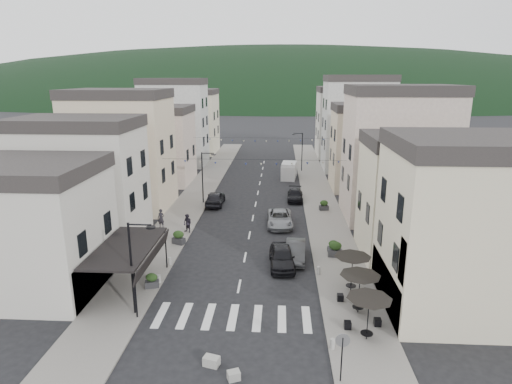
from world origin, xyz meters
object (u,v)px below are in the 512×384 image
parked_car_a (282,257)px  pedestrian_b (187,223)px  parked_car_c (280,218)px  parked_car_e (215,198)px  parked_car_b (295,251)px  parked_car_d (295,195)px  delivery_van (289,170)px  pedestrian_a (161,219)px

parked_car_a → pedestrian_b: pedestrian_b is taller
parked_car_c → parked_car_e: (-7.40, 6.54, 0.07)m
parked_car_c → pedestrian_b: bearing=-164.4°
parked_car_a → parked_car_b: bearing=47.4°
parked_car_d → delivery_van: 11.61m
pedestrian_a → pedestrian_b: 3.04m
parked_car_c → pedestrian_a: pedestrian_a is taller
parked_car_b → parked_car_e: size_ratio=0.94×
parked_car_a → parked_car_e: size_ratio=0.99×
parked_car_e → delivery_van: bearing=-121.7°
pedestrian_a → pedestrian_b: pedestrian_a is taller
parked_car_b → parked_car_a: bearing=-126.0°
parked_car_b → parked_car_c: 8.20m
parked_car_c → delivery_van: bearing=84.1°
parked_car_b → pedestrian_a: size_ratio=2.38×
parked_car_d → parked_car_e: (-9.20, -2.43, 0.16)m
parked_car_c → parked_car_e: bearing=136.2°
parked_car_b → parked_car_c: size_ratio=0.84×
parked_car_d → pedestrian_a: size_ratio=2.39×
delivery_van → pedestrian_a: (-12.70, -22.20, -0.12)m
parked_car_c → delivery_van: (1.28, 20.55, 0.43)m
parked_car_c → delivery_van: 20.60m
pedestrian_a → delivery_van: bearing=71.9°
pedestrian_a → pedestrian_b: bearing=-10.4°
parked_car_d → parked_car_b: bearing=-90.2°
pedestrian_a → parked_car_d: bearing=50.5°
parked_car_a → parked_car_d: size_ratio=1.05×
parked_car_c → pedestrian_a: (-11.42, -1.65, 0.31)m
parked_car_d → parked_car_e: 9.52m
parked_car_a → parked_car_c: (-0.20, 9.44, -0.06)m
parked_car_b → parked_car_e: bearing=123.9°
parked_car_b → pedestrian_a: pedestrian_a is taller
parked_car_b → delivery_van: 28.66m
parked_car_d → parked_car_e: size_ratio=0.94×
pedestrian_a → parked_car_a: bearing=-22.2°
parked_car_b → parked_car_d: parked_car_b is taller
parked_car_b → parked_car_c: (-1.29, 8.10, 0.01)m
delivery_van → pedestrian_a: size_ratio=2.76×
parked_car_e → pedestrian_a: 9.12m
parked_car_b → pedestrian_a: bearing=156.3°
parked_car_a → parked_car_c: 9.44m
parked_car_b → parked_car_c: bearing=102.3°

